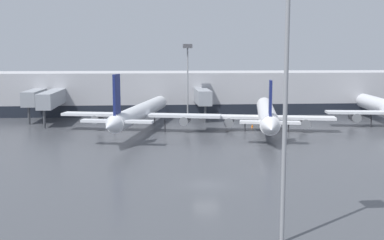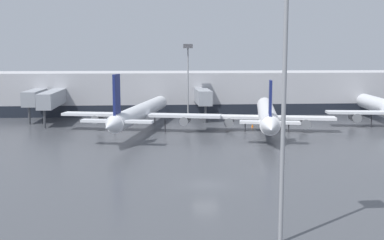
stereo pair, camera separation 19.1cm
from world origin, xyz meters
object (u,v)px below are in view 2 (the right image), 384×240
Objects in this scene: parked_jet_0 at (141,112)px; apron_light_mast_2 at (188,59)px; parked_jet_3 at (267,114)px; traffic_cone_0 at (252,126)px; apron_light_mast_1 at (286,7)px.

apron_light_mast_2 reaches higher than parked_jet_0.
parked_jet_3 is 5.44m from traffic_cone_0.
traffic_cone_0 is (-1.49, 4.55, -2.59)m from parked_jet_3.
apron_light_mast_1 is (10.73, -49.64, 12.64)m from parked_jet_0.
traffic_cone_0 is at bearing 80.24° from apron_light_mast_1.
apron_light_mast_2 is (9.16, 15.46, 8.81)m from parked_jet_0.
apron_light_mast_1 reaches higher than apron_light_mast_2.
parked_jet_0 is 20.02m from apron_light_mast_2.
parked_jet_0 is 2.51× the size of apron_light_mast_2.
parked_jet_3 is 50.78m from apron_light_mast_1.
apron_light_mast_1 is at bearing -99.76° from traffic_cone_0.
apron_light_mast_2 is (-1.57, 65.11, -3.83)m from apron_light_mast_1.
apron_light_mast_1 is at bearing -155.05° from parked_jet_0.
traffic_cone_0 is at bearing -69.06° from parked_jet_0.
parked_jet_0 is at bearing 102.19° from apron_light_mast_1.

